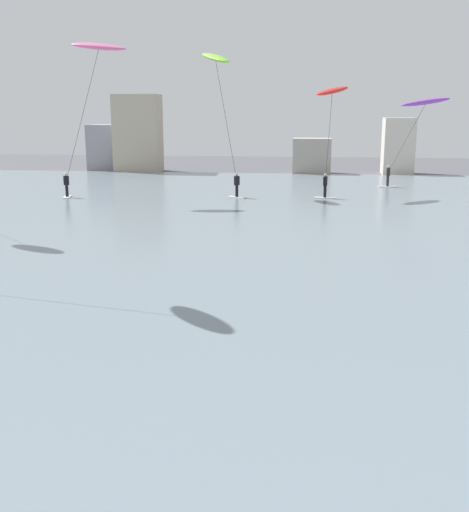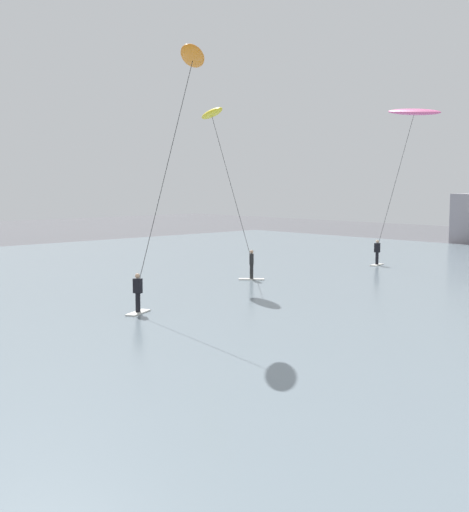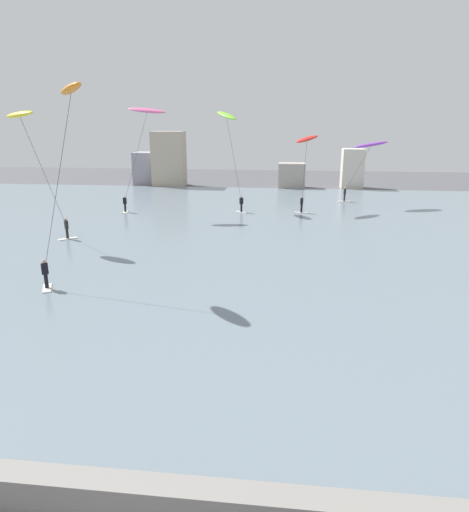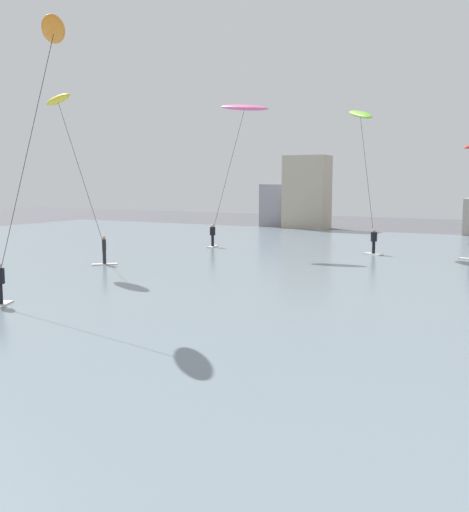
{
  "view_description": "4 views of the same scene",
  "coord_description": "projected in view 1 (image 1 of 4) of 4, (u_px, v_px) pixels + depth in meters",
  "views": [
    {
      "loc": [
        3.48,
        -0.58,
        5.72
      ],
      "look_at": [
        1.68,
        14.01,
        2.25
      ],
      "focal_mm": 43.03,
      "sensor_mm": 36.0,
      "label": 1
    },
    {
      "loc": [
        13.2,
        1.71,
        5.42
      ],
      "look_at": [
        -0.47,
        14.54,
        3.42
      ],
      "focal_mm": 48.14,
      "sensor_mm": 36.0,
      "label": 2
    },
    {
      "loc": [
        3.04,
        -4.11,
        8.89
      ],
      "look_at": [
        1.17,
        12.09,
        4.01
      ],
      "focal_mm": 32.14,
      "sensor_mm": 36.0,
      "label": 3
    },
    {
      "loc": [
        8.59,
        2.88,
        4.83
      ],
      "look_at": [
        1.6,
        15.73,
        2.93
      ],
      "focal_mm": 40.92,
      "sensor_mm": 36.0,
      "label": 4
    }
  ],
  "objects": [
    {
      "name": "kitesurfer_red",
      "position": [
        332.0,
        100.0,
        40.52
      ],
      "size": [
        2.84,
        3.43,
        7.4
      ],
      "color": "silver",
      "rests_on": "water_bay"
    },
    {
      "name": "kitesurfer_lime",
      "position": [
        218.0,
        70.0,
        40.94
      ],
      "size": [
        3.79,
        3.99,
        9.68
      ],
      "color": "silver",
      "rests_on": "water_bay"
    },
    {
      "name": "water_bay",
      "position": [
        242.0,
        223.0,
        32.03
      ],
      "size": [
        84.0,
        52.0,
        0.1
      ],
      "primitive_type": "cube",
      "color": "slate",
      "rests_on": "ground"
    },
    {
      "name": "kitesurfer_purple",
      "position": [
        423.0,
        107.0,
        43.48
      ],
      "size": [
        4.87,
        3.61,
        6.76
      ],
      "color": "silver",
      "rests_on": "water_bay"
    },
    {
      "name": "far_shore_buildings",
      "position": [
        179.0,
        144.0,
        59.58
      ],
      "size": [
        31.23,
        4.65,
        7.31
      ],
      "color": "gray",
      "rests_on": "ground"
    },
    {
      "name": "kitesurfer_pink",
      "position": [
        96.0,
        59.0,
        38.09
      ],
      "size": [
        5.09,
        2.2,
        9.97
      ],
      "color": "silver",
      "rests_on": "water_bay"
    }
  ]
}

